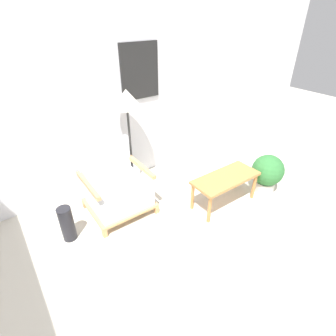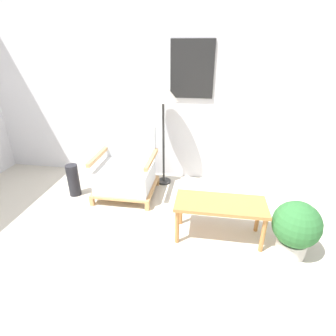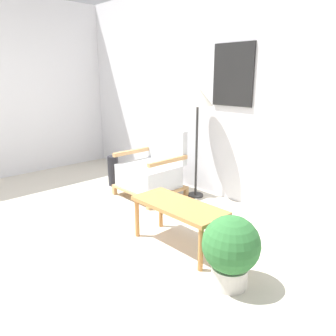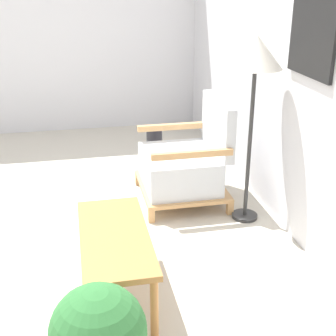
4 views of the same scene
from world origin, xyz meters
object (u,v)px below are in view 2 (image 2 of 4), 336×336
Objects in this scene: coffee_table at (220,207)px; potted_plant at (296,227)px; armchair at (126,172)px; floor_lamp at (163,96)px; vase at (73,180)px.

coffee_table is 0.71m from potted_plant.
armchair is 1.09m from floor_lamp.
floor_lamp is at bearing 139.62° from potted_plant.
floor_lamp is 1.60m from coffee_table.
vase is (-0.69, -0.14, -0.11)m from armchair.
coffee_table is (0.77, -1.10, -0.88)m from floor_lamp.
vase reaches higher than coffee_table.
potted_plant is (1.46, -1.24, -0.93)m from floor_lamp.
armchair is at bearing 149.42° from coffee_table.
potted_plant is at bearing -40.38° from floor_lamp.
vase is (-1.12, -0.53, -1.03)m from floor_lamp.
floor_lamp is at bearing 25.24° from vase.
armchair is at bearing 11.45° from vase.
floor_lamp is (0.43, 0.39, 0.92)m from armchair.
potted_plant reaches higher than coffee_table.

